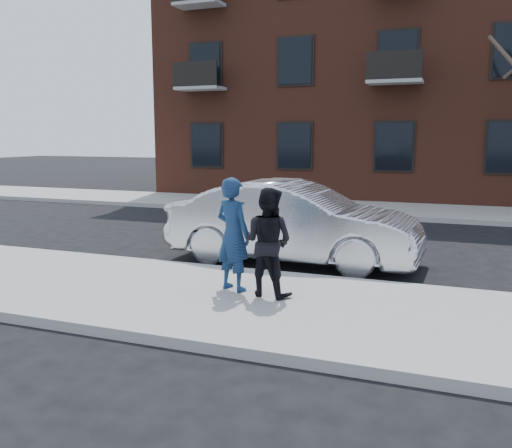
% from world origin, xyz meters
% --- Properties ---
extents(ground, '(100.00, 100.00, 0.00)m').
position_xyz_m(ground, '(0.00, 0.00, 0.00)').
color(ground, black).
rests_on(ground, ground).
extents(near_sidewalk, '(50.00, 3.50, 0.15)m').
position_xyz_m(near_sidewalk, '(0.00, -0.25, 0.07)').
color(near_sidewalk, gray).
rests_on(near_sidewalk, ground).
extents(near_curb, '(50.00, 0.10, 0.15)m').
position_xyz_m(near_curb, '(0.00, 1.55, 0.07)').
color(near_curb, '#999691').
rests_on(near_curb, ground).
extents(far_sidewalk, '(50.00, 3.50, 0.15)m').
position_xyz_m(far_sidewalk, '(0.00, 11.25, 0.07)').
color(far_sidewalk, gray).
rests_on(far_sidewalk, ground).
extents(far_curb, '(50.00, 0.10, 0.15)m').
position_xyz_m(far_curb, '(0.00, 9.45, 0.07)').
color(far_curb, '#999691').
rests_on(far_curb, ground).
extents(apartment_building, '(24.30, 10.30, 12.30)m').
position_xyz_m(apartment_building, '(2.00, 18.00, 6.16)').
color(apartment_building, '#5F2B1D').
rests_on(apartment_building, ground).
extents(silver_sedan, '(5.13, 1.92, 1.67)m').
position_xyz_m(silver_sedan, '(-0.66, 2.89, 0.84)').
color(silver_sedan, silver).
rests_on(silver_sedan, ground).
extents(man_hoodie, '(0.77, 0.64, 1.80)m').
position_xyz_m(man_hoodie, '(-0.83, 0.19, 1.05)').
color(man_hoodie, navy).
rests_on(man_hoodie, near_sidewalk).
extents(man_peacoat, '(0.92, 0.78, 1.67)m').
position_xyz_m(man_peacoat, '(-0.22, 0.12, 0.98)').
color(man_peacoat, black).
rests_on(man_peacoat, near_sidewalk).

